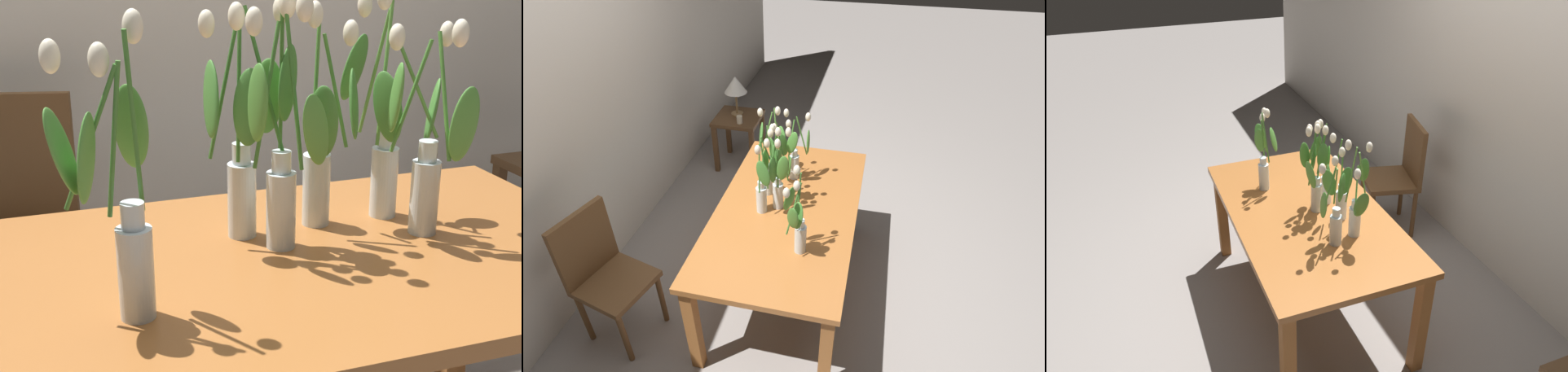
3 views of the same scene
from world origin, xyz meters
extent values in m
plane|color=gray|center=(0.00, 0.00, 0.00)|extent=(18.00, 18.00, 0.00)
cube|color=silver|center=(0.00, 1.45, 1.35)|extent=(9.00, 0.10, 2.70)
cube|color=#A3602D|center=(0.00, 0.00, 0.72)|extent=(1.60, 0.90, 0.04)
cube|color=#A3602D|center=(-0.74, -0.39, 0.35)|extent=(0.07, 0.07, 0.70)
cube|color=#A3602D|center=(0.74, -0.39, 0.35)|extent=(0.07, 0.07, 0.70)
cube|color=#A3602D|center=(-0.74, 0.39, 0.35)|extent=(0.07, 0.07, 0.70)
cube|color=#A3602D|center=(0.74, 0.39, 0.35)|extent=(0.07, 0.07, 0.70)
cylinder|color=silver|center=(-0.06, 0.15, 0.83)|extent=(0.07, 0.07, 0.18)
cylinder|color=silver|center=(-0.06, 0.15, 0.94)|extent=(0.04, 0.04, 0.05)
cylinder|color=silver|center=(-0.06, 0.15, 0.80)|extent=(0.06, 0.06, 0.11)
cylinder|color=#3D752D|center=(-0.07, 0.12, 1.10)|extent=(0.03, 0.05, 0.32)
ellipsoid|color=#F2E5C6|center=(-0.08, 0.10, 1.26)|extent=(0.04, 0.04, 0.06)
ellipsoid|color=#427F33|center=(-0.06, 0.07, 1.07)|extent=(0.09, 0.06, 0.17)
cylinder|color=#3D752D|center=(-0.10, 0.15, 1.09)|extent=(0.08, 0.02, 0.30)
ellipsoid|color=#F2E5C6|center=(-0.14, 0.14, 1.24)|extent=(0.04, 0.04, 0.06)
ellipsoid|color=#427F33|center=(-0.14, 0.11, 1.09)|extent=(0.04, 0.12, 0.18)
cylinder|color=#3D752D|center=(-0.02, 0.10, 1.11)|extent=(0.07, 0.09, 0.34)
ellipsoid|color=#F2E5C6|center=(0.02, 0.06, 1.29)|extent=(0.04, 0.04, 0.06)
ellipsoid|color=#427F33|center=(0.03, 0.09, 1.12)|extent=(0.09, 0.07, 0.18)
cylinder|color=silver|center=(0.14, 0.16, 0.83)|extent=(0.07, 0.07, 0.18)
cylinder|color=silver|center=(0.14, 0.16, 0.94)|extent=(0.04, 0.04, 0.05)
cylinder|color=silver|center=(0.14, 0.16, 0.80)|extent=(0.06, 0.06, 0.11)
cylinder|color=#478433|center=(0.12, 0.14, 1.10)|extent=(0.04, 0.05, 0.32)
ellipsoid|color=#F2E5C6|center=(0.10, 0.12, 1.26)|extent=(0.04, 0.04, 0.06)
ellipsoid|color=#427F33|center=(0.12, 0.09, 1.02)|extent=(0.07, 0.07, 0.17)
cylinder|color=#478433|center=(0.17, 0.14, 1.08)|extent=(0.06, 0.04, 0.27)
ellipsoid|color=#F2E5C6|center=(0.20, 0.13, 1.21)|extent=(0.04, 0.04, 0.06)
ellipsoid|color=#427F33|center=(0.22, 0.15, 1.04)|extent=(0.05, 0.10, 0.18)
cylinder|color=silver|center=(0.32, 0.16, 0.83)|extent=(0.07, 0.07, 0.18)
cylinder|color=silver|center=(0.32, 0.16, 0.94)|extent=(0.04, 0.04, 0.05)
cylinder|color=silver|center=(0.32, 0.16, 0.80)|extent=(0.06, 0.06, 0.11)
cylinder|color=#56933D|center=(0.30, 0.14, 1.12)|extent=(0.05, 0.04, 0.35)
ellipsoid|color=#F2E5C6|center=(0.28, 0.12, 1.29)|extent=(0.04, 0.04, 0.06)
ellipsoid|color=#427F33|center=(0.28, 0.09, 1.04)|extent=(0.08, 0.09, 0.18)
cylinder|color=#56933D|center=(0.38, 0.13, 1.07)|extent=(0.10, 0.06, 0.25)
ellipsoid|color=#F2E5C6|center=(0.44, 0.10, 1.20)|extent=(0.04, 0.04, 0.06)
ellipsoid|color=#427F33|center=(0.43, 0.14, 1.01)|extent=(0.09, 0.09, 0.18)
cylinder|color=#56933D|center=(0.30, 0.21, 1.10)|extent=(0.04, 0.08, 0.32)
ellipsoid|color=#F2E5C6|center=(0.29, 0.24, 1.26)|extent=(0.04, 0.04, 0.06)
ellipsoid|color=#427F33|center=(0.26, 0.23, 1.11)|extent=(0.12, 0.05, 0.18)
cylinder|color=silver|center=(0.01, 0.06, 0.83)|extent=(0.07, 0.07, 0.18)
cylinder|color=silver|center=(0.01, 0.06, 0.94)|extent=(0.04, 0.04, 0.05)
cylinder|color=silver|center=(0.01, 0.06, 0.80)|extent=(0.06, 0.06, 0.11)
cylinder|color=#3D752D|center=(0.02, 0.09, 1.11)|extent=(0.02, 0.05, 0.33)
ellipsoid|color=#F2E5C6|center=(0.02, 0.11, 1.27)|extent=(0.04, 0.04, 0.06)
ellipsoid|color=#4C8E38|center=(0.00, 0.13, 1.08)|extent=(0.08, 0.05, 0.17)
cylinder|color=#3D752D|center=(-0.03, 0.05, 1.10)|extent=(0.07, 0.03, 0.31)
ellipsoid|color=#F2E5C6|center=(-0.06, 0.04, 1.26)|extent=(0.04, 0.04, 0.06)
ellipsoid|color=#4C8E38|center=(-0.06, 0.01, 1.09)|extent=(0.04, 0.09, 0.18)
cylinder|color=#3D752D|center=(0.02, 0.03, 1.11)|extent=(0.03, 0.06, 0.34)
ellipsoid|color=#F2E5C6|center=(0.03, 0.00, 1.29)|extent=(0.04, 0.04, 0.06)
ellipsoid|color=#4C8E38|center=(0.06, 0.00, 1.03)|extent=(0.11, 0.07, 0.18)
cylinder|color=silver|center=(-0.36, -0.16, 0.83)|extent=(0.07, 0.07, 0.18)
cylinder|color=silver|center=(-0.36, -0.16, 0.94)|extent=(0.04, 0.04, 0.05)
cylinder|color=silver|center=(-0.36, -0.16, 0.80)|extent=(0.06, 0.06, 0.11)
cylinder|color=#3D752D|center=(-0.35, -0.14, 1.11)|extent=(0.03, 0.03, 0.34)
ellipsoid|color=#F2E5C6|center=(-0.34, -0.13, 1.28)|extent=(0.04, 0.04, 0.06)
ellipsoid|color=#4C8E38|center=(-0.34, -0.09, 1.09)|extent=(0.08, 0.09, 0.18)
cylinder|color=#3D752D|center=(-0.38, -0.15, 1.08)|extent=(0.04, 0.02, 0.28)
ellipsoid|color=#F2E5C6|center=(-0.40, -0.14, 1.22)|extent=(0.04, 0.04, 0.06)
ellipsoid|color=#4C8E38|center=(-0.43, -0.16, 1.06)|extent=(0.07, 0.08, 0.17)
cylinder|color=#3D752D|center=(-0.42, -0.13, 1.08)|extent=(0.11, 0.06, 0.27)
ellipsoid|color=#F2E5C6|center=(-0.48, -0.10, 1.23)|extent=(0.04, 0.04, 0.06)
ellipsoid|color=#4C8E38|center=(-0.47, -0.14, 1.07)|extent=(0.09, 0.09, 0.18)
cylinder|color=silver|center=(0.36, 0.03, 0.83)|extent=(0.07, 0.07, 0.18)
cylinder|color=silver|center=(0.36, 0.03, 0.94)|extent=(0.04, 0.04, 0.05)
cylinder|color=silver|center=(0.36, 0.03, 0.80)|extent=(0.06, 0.06, 0.11)
cylinder|color=#478433|center=(0.36, -0.02, 1.08)|extent=(0.01, 0.08, 0.28)
ellipsoid|color=#F2E5C6|center=(0.36, -0.06, 1.23)|extent=(0.04, 0.04, 0.06)
ellipsoid|color=#4C8E38|center=(0.39, -0.06, 1.03)|extent=(0.10, 0.02, 0.18)
cylinder|color=#478433|center=(0.31, 0.04, 1.07)|extent=(0.08, 0.03, 0.26)
ellipsoid|color=#F2E5C6|center=(0.28, 0.05, 1.21)|extent=(0.04, 0.04, 0.06)
ellipsoid|color=#4C8E38|center=(0.27, 0.03, 1.08)|extent=(0.04, 0.11, 0.18)
cube|color=brown|center=(-0.61, 0.95, 0.45)|extent=(0.48, 0.48, 0.04)
cylinder|color=brown|center=(-0.48, 0.74, 0.21)|extent=(0.04, 0.04, 0.43)
cylinder|color=brown|center=(-0.81, 0.82, 0.21)|extent=(0.04, 0.04, 0.43)
cylinder|color=brown|center=(-0.40, 1.07, 0.21)|extent=(0.04, 0.04, 0.43)
cylinder|color=brown|center=(-0.73, 1.15, 0.21)|extent=(0.04, 0.04, 0.43)
cube|color=brown|center=(-0.56, 1.12, 0.70)|extent=(0.40, 0.13, 0.46)
camera|label=1|loc=(-0.54, -1.39, 1.42)|focal=50.06mm
camera|label=2|loc=(-2.16, -0.49, 2.51)|focal=29.99mm
camera|label=3|loc=(2.41, -0.94, 2.41)|focal=34.53mm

